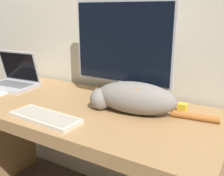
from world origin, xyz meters
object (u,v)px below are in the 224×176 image
Objects in this scene: external_keyboard at (45,117)px; cat at (133,97)px; laptop at (14,80)px; monitor at (122,50)px.

cat is at bearing 45.27° from external_keyboard.
laptop is 0.54× the size of cat.
monitor is at bearing 5.93° from laptop.
monitor reaches higher than external_keyboard.
external_keyboard is at bearing -32.72° from laptop.
laptop is at bearing 172.40° from cat.
monitor is 0.53m from external_keyboard.
external_keyboard is (-0.16, -0.43, -0.27)m from monitor.
external_keyboard is (0.56, -0.29, -0.04)m from laptop.
laptop is 0.63m from external_keyboard.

